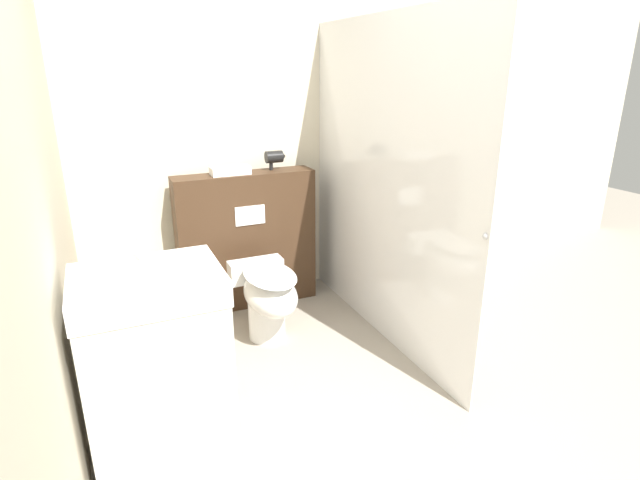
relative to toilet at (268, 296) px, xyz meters
The scene contains 9 objects.
ground_plane 1.33m from the toilet, 77.50° to the right, with size 12.00×12.00×0.00m, color #9E9384.
wall_back 1.27m from the toilet, 71.41° to the left, with size 8.00×0.06×2.50m.
wall_side_left 1.94m from the toilet, 132.70° to the right, with size 0.06×8.00×2.50m.
partition_panel 0.64m from the toilet, 85.68° to the left, with size 1.03×0.23×1.03m.
shower_glass 1.04m from the toilet, 14.35° to the right, with size 0.04×1.97×2.06m.
toilet is the anchor object (origin of this frame).
sink_vanity 1.16m from the toilet, 133.49° to the right, with size 0.61×0.48×1.09m.
hair_drier 1.06m from the toilet, 64.71° to the left, with size 0.15×0.09×0.14m.
folded_towel 0.95m from the toilet, 95.28° to the left, with size 0.28×0.13×0.06m.
Camera 1 is at (-1.19, -1.62, 1.75)m, focal length 28.00 mm.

